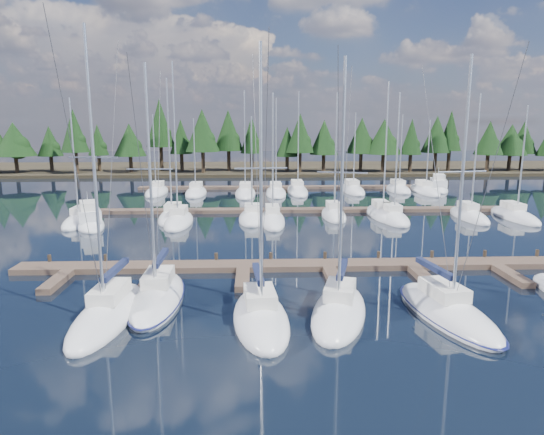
{
  "coord_description": "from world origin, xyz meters",
  "views": [
    {
      "loc": [
        -5.25,
        -15.28,
        10.32
      ],
      "look_at": [
        -3.8,
        22.0,
        2.92
      ],
      "focal_mm": 32.0,
      "sensor_mm": 36.0,
      "label": 1
    }
  ],
  "objects_px": {
    "front_sailboat_4": "(447,311)",
    "front_sailboat_2": "(261,317)",
    "front_sailboat_0": "(108,313)",
    "main_dock": "(328,268)",
    "motor_yacht_right": "(438,187)",
    "front_sailboat_1": "(158,297)",
    "front_sailboat_3": "(339,311)",
    "motor_yacht_left": "(89,221)"
  },
  "relations": [
    {
      "from": "front_sailboat_0",
      "to": "front_sailboat_2",
      "type": "xyz_separation_m",
      "value": [
        8.12,
        -0.87,
        -0.0
      ]
    },
    {
      "from": "front_sailboat_4",
      "to": "front_sailboat_3",
      "type": "bearing_deg",
      "value": 177.82
    },
    {
      "from": "main_dock",
      "to": "motor_yacht_right",
      "type": "bearing_deg",
      "value": 59.94
    },
    {
      "from": "front_sailboat_2",
      "to": "motor_yacht_right",
      "type": "bearing_deg",
      "value": 60.16
    },
    {
      "from": "front_sailboat_2",
      "to": "motor_yacht_right",
      "type": "height_order",
      "value": "front_sailboat_2"
    },
    {
      "from": "front_sailboat_4",
      "to": "motor_yacht_left",
      "type": "distance_m",
      "value": 36.24
    },
    {
      "from": "main_dock",
      "to": "motor_yacht_left",
      "type": "xyz_separation_m",
      "value": [
        -21.8,
        15.84,
        0.26
      ]
    },
    {
      "from": "main_dock",
      "to": "front_sailboat_2",
      "type": "height_order",
      "value": "front_sailboat_2"
    },
    {
      "from": "front_sailboat_2",
      "to": "front_sailboat_3",
      "type": "distance_m",
      "value": 4.29
    },
    {
      "from": "front_sailboat_4",
      "to": "motor_yacht_left",
      "type": "relative_size",
      "value": 1.64
    },
    {
      "from": "front_sailboat_4",
      "to": "motor_yacht_left",
      "type": "bearing_deg",
      "value": 138.01
    },
    {
      "from": "main_dock",
      "to": "front_sailboat_2",
      "type": "bearing_deg",
      "value": -118.87
    },
    {
      "from": "main_dock",
      "to": "motor_yacht_right",
      "type": "height_order",
      "value": "motor_yacht_right"
    },
    {
      "from": "main_dock",
      "to": "front_sailboat_1",
      "type": "relative_size",
      "value": 3.11
    },
    {
      "from": "front_sailboat_2",
      "to": "front_sailboat_3",
      "type": "relative_size",
      "value": 1.04
    },
    {
      "from": "front_sailboat_1",
      "to": "motor_yacht_left",
      "type": "xyz_separation_m",
      "value": [
        -10.94,
        21.49,
        0.18
      ]
    },
    {
      "from": "front_sailboat_2",
      "to": "front_sailboat_4",
      "type": "bearing_deg",
      "value": 2.87
    },
    {
      "from": "front_sailboat_4",
      "to": "front_sailboat_2",
      "type": "bearing_deg",
      "value": -177.13
    },
    {
      "from": "front_sailboat_1",
      "to": "front_sailboat_4",
      "type": "relative_size",
      "value": 0.99
    },
    {
      "from": "main_dock",
      "to": "motor_yacht_right",
      "type": "relative_size",
      "value": 5.05
    },
    {
      "from": "main_dock",
      "to": "front_sailboat_4",
      "type": "bearing_deg",
      "value": -58.59
    },
    {
      "from": "main_dock",
      "to": "front_sailboat_0",
      "type": "bearing_deg",
      "value": -148.33
    },
    {
      "from": "front_sailboat_2",
      "to": "motor_yacht_left",
      "type": "bearing_deg",
      "value": 124.31
    },
    {
      "from": "front_sailboat_0",
      "to": "motor_yacht_left",
      "type": "height_order",
      "value": "front_sailboat_0"
    },
    {
      "from": "front_sailboat_0",
      "to": "front_sailboat_4",
      "type": "height_order",
      "value": "front_sailboat_0"
    },
    {
      "from": "front_sailboat_3",
      "to": "front_sailboat_4",
      "type": "bearing_deg",
      "value": -2.18
    },
    {
      "from": "main_dock",
      "to": "front_sailboat_4",
      "type": "distance_m",
      "value": 9.85
    },
    {
      "from": "front_sailboat_3",
      "to": "motor_yacht_left",
      "type": "xyz_separation_m",
      "value": [
        -21.12,
        24.02,
        0.17
      ]
    },
    {
      "from": "front_sailboat_2",
      "to": "motor_yacht_right",
      "type": "distance_m",
      "value": 56.0
    },
    {
      "from": "front_sailboat_0",
      "to": "motor_yacht_right",
      "type": "distance_m",
      "value": 59.75
    },
    {
      "from": "main_dock",
      "to": "motor_yacht_right",
      "type": "xyz_separation_m",
      "value": [
        22.95,
        39.66,
        0.26
      ]
    },
    {
      "from": "main_dock",
      "to": "front_sailboat_1",
      "type": "bearing_deg",
      "value": -152.51
    },
    {
      "from": "front_sailboat_1",
      "to": "front_sailboat_3",
      "type": "bearing_deg",
      "value": -13.97
    },
    {
      "from": "front_sailboat_2",
      "to": "motor_yacht_left",
      "type": "xyz_separation_m",
      "value": [
        -16.89,
        24.75,
        0.16
      ]
    },
    {
      "from": "motor_yacht_right",
      "to": "front_sailboat_4",
      "type": "bearing_deg",
      "value": -110.34
    },
    {
      "from": "front_sailboat_0",
      "to": "front_sailboat_2",
      "type": "distance_m",
      "value": 8.16
    },
    {
      "from": "main_dock",
      "to": "front_sailboat_3",
      "type": "bearing_deg",
      "value": -94.77
    },
    {
      "from": "front_sailboat_0",
      "to": "front_sailboat_4",
      "type": "xyz_separation_m",
      "value": [
        18.16,
        -0.37,
        -0.02
      ]
    },
    {
      "from": "front_sailboat_4",
      "to": "motor_yacht_right",
      "type": "bearing_deg",
      "value": 69.66
    },
    {
      "from": "front_sailboat_3",
      "to": "motor_yacht_left",
      "type": "height_order",
      "value": "front_sailboat_3"
    },
    {
      "from": "front_sailboat_2",
      "to": "front_sailboat_4",
      "type": "distance_m",
      "value": 10.06
    },
    {
      "from": "main_dock",
      "to": "motor_yacht_left",
      "type": "distance_m",
      "value": 26.95
    }
  ]
}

